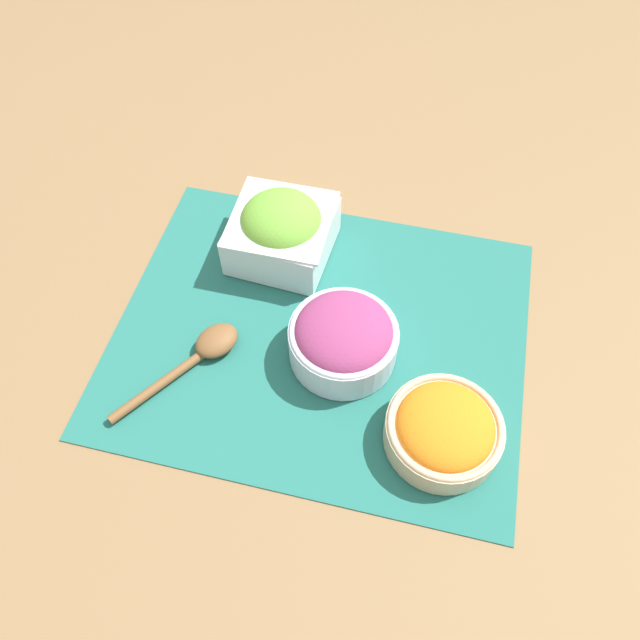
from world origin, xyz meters
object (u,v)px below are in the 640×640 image
Objects in this scene: lettuce_bowl at (282,229)px; carrot_bowl at (444,429)px; wooden_spoon at (204,351)px; onion_bowl at (343,338)px.

lettuce_bowl is 0.36m from carrot_bowl.
onion_bowl is at bearing -165.86° from wooden_spoon.
lettuce_bowl reaches higher than onion_bowl.
lettuce_bowl reaches higher than wooden_spoon.
lettuce_bowl is at bearing -51.32° from onion_bowl.
lettuce_bowl is 0.82× the size of wooden_spoon.
wooden_spoon is at bearing -8.41° from carrot_bowl.
onion_bowl is 0.17m from carrot_bowl.
wooden_spoon is at bearing 74.96° from lettuce_bowl.
carrot_bowl is 0.78× the size of wooden_spoon.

